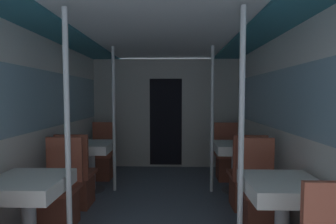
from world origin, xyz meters
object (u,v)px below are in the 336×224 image
support_pole_left_0 (68,137)px  chair_left_near_1 (77,184)px  chair_left_far_1 (102,161)px  chair_right_far_0 (259,202)px  dining_table_left_0 (28,192)px  chair_right_far_1 (227,162)px  chair_left_far_0 (59,200)px  support_pole_left_1 (114,119)px  dining_table_right_1 (236,152)px  dining_table_left_1 (91,151)px  dining_table_right_0 (283,194)px  support_pole_right_0 (241,138)px  support_pole_right_1 (212,120)px  chair_right_near_1 (246,186)px

support_pole_left_0 → chair_left_near_1: size_ratio=2.25×
chair_left_far_1 → chair_right_far_0: size_ratio=1.00×
dining_table_left_0 → chair_left_near_1: size_ratio=0.76×
chair_right_far_1 → chair_right_far_0: bearing=90.0°
chair_left_far_0 → chair_left_far_1: bearing=-90.0°
support_pole_left_1 → dining_table_right_1: support_pole_left_1 is taller
chair_left_far_0 → chair_right_far_1: bearing=-142.0°
dining_table_left_1 → chair_left_far_1: (0.00, 0.59, -0.31)m
support_pole_left_0 → dining_table_right_0: size_ratio=2.97×
chair_right_far_0 → dining_table_right_1: bearing=-90.0°
dining_table_right_1 → chair_left_far_1: bearing=164.8°
chair_left_far_1 → support_pole_right_0: bearing=128.5°
dining_table_left_1 → support_pole_left_1: support_pole_left_1 is taller
chair_right_far_0 → support_pole_right_0: size_ratio=0.45×
support_pole_right_1 → chair_right_far_0: bearing=-72.3°
dining_table_left_1 → chair_left_far_1: size_ratio=0.76×
dining_table_right_1 → support_pole_right_0: bearing=-101.8°
chair_right_far_1 → support_pole_right_1: (-0.35, -0.59, 0.78)m
chair_left_far_1 → support_pole_left_1: support_pole_left_1 is taller
chair_left_far_1 → chair_right_far_1: bearing=-180.0°
support_pole_left_0 → dining_table_left_1: (-0.35, 1.69, -0.48)m
dining_table_right_1 → support_pole_right_1: size_ratio=0.34×
dining_table_left_0 → chair_right_near_1: bearing=27.0°
chair_right_near_1 → chair_right_far_0: bearing=-90.0°
chair_left_far_1 → support_pole_right_1: support_pole_right_1 is taller
chair_right_far_0 → dining_table_right_1: (0.00, 1.10, 0.31)m
chair_left_near_1 → chair_right_far_0: bearing=-13.4°
dining_table_left_1 → chair_right_near_1: (2.16, -0.59, -0.31)m
support_pole_right_0 → dining_table_left_1: bearing=136.9°
support_pole_left_0 → chair_left_near_1: (-0.35, 1.10, -0.78)m
dining_table_right_0 → chair_right_far_0: size_ratio=0.76×
chair_left_far_1 → support_pole_right_0: (1.81, -2.28, 0.78)m
chair_right_near_1 → support_pole_right_0: bearing=-107.7°
support_pole_left_0 → chair_right_far_1: support_pole_left_0 is taller
chair_left_far_0 → chair_right_far_0: bearing=-180.0°
chair_right_far_0 → dining_table_left_1: bearing=-27.0°
dining_table_right_1 → chair_right_near_1: bearing=-90.0°
dining_table_left_1 → support_pole_right_0: bearing=-43.1°
chair_left_far_0 → dining_table_left_0: bearing=90.0°
dining_table_left_0 → support_pole_left_0: 0.59m
dining_table_left_0 → dining_table_right_0: (2.16, 0.00, 0.00)m
chair_right_near_1 → dining_table_left_0: bearing=-153.0°
dining_table_left_0 → dining_table_left_1: (0.00, 1.69, 0.00)m
chair_left_far_1 → chair_right_far_0: same height
chair_left_far_0 → chair_left_far_1: (0.00, 1.69, 0.00)m
dining_table_right_0 → dining_table_right_1: bearing=90.0°
chair_left_far_1 → chair_right_near_1: 2.46m
chair_left_far_0 → chair_right_near_1: 2.22m
support_pole_left_1 → dining_table_right_1: (1.81, 0.00, -0.48)m
chair_left_far_1 → support_pole_left_1: size_ratio=0.45×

